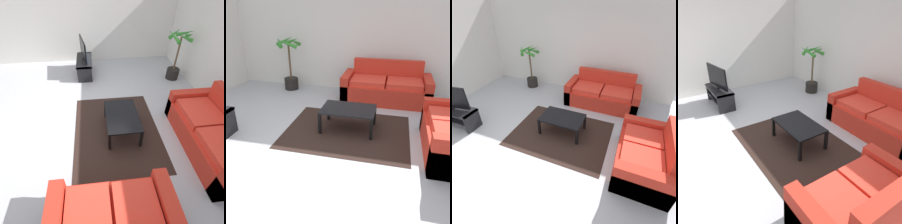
# 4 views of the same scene
# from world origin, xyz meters

# --- Properties ---
(ground_plane) EXTENTS (6.60, 6.60, 0.00)m
(ground_plane) POSITION_xyz_m (0.00, 0.00, 0.00)
(ground_plane) COLOR #B2B2B7
(wall_left) EXTENTS (0.06, 6.00, 2.70)m
(wall_left) POSITION_xyz_m (-3.00, 0.00, 1.35)
(wall_left) COLOR silver
(wall_left) RESTS_ON ground
(couch_main) EXTENTS (1.98, 0.90, 0.90)m
(couch_main) POSITION_xyz_m (1.09, 2.28, 0.30)
(couch_main) COLOR red
(couch_main) RESTS_ON ground
(tv_stand) EXTENTS (1.10, 0.45, 0.46)m
(tv_stand) POSITION_xyz_m (-1.97, -0.01, 0.30)
(tv_stand) COLOR black
(tv_stand) RESTS_ON ground
(tv) EXTENTS (0.95, 0.20, 0.58)m
(tv) POSITION_xyz_m (-1.98, -0.01, 0.76)
(tv) COLOR black
(tv) RESTS_ON tv_stand
(coffee_table) EXTENTS (0.95, 0.62, 0.41)m
(coffee_table) POSITION_xyz_m (0.51, 0.73, 0.36)
(coffee_table) COLOR black
(coffee_table) RESTS_ON ground
(area_rug) EXTENTS (2.20, 1.70, 0.01)m
(area_rug) POSITION_xyz_m (0.51, 0.63, 0.00)
(area_rug) COLOR black
(area_rug) RESTS_ON ground
(potted_palm) EXTENTS (0.69, 0.72, 1.37)m
(potted_palm) POSITION_xyz_m (-1.40, 2.54, 0.55)
(potted_palm) COLOR black
(potted_palm) RESTS_ON ground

